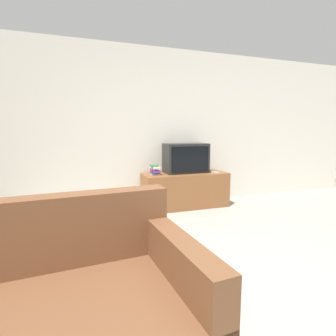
{
  "coord_description": "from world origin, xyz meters",
  "views": [
    {
      "loc": [
        -0.91,
        -1.22,
        1.26
      ],
      "look_at": [
        0.29,
        2.26,
        0.74
      ],
      "focal_mm": 28.0,
      "sensor_mm": 36.0,
      "label": 1
    }
  ],
  "objects_px": {
    "tv_stand": "(185,190)",
    "remote_on_stand": "(214,172)",
    "television": "(186,158)",
    "book_stack": "(155,170)"
  },
  "relations": [
    {
      "from": "tv_stand",
      "to": "book_stack",
      "type": "relative_size",
      "value": 6.45
    },
    {
      "from": "tv_stand",
      "to": "remote_on_stand",
      "type": "bearing_deg",
      "value": -15.41
    },
    {
      "from": "television",
      "to": "remote_on_stand",
      "type": "xyz_separation_m",
      "value": [
        0.43,
        -0.2,
        -0.23
      ]
    },
    {
      "from": "book_stack",
      "to": "remote_on_stand",
      "type": "relative_size",
      "value": 1.1
    },
    {
      "from": "book_stack",
      "to": "remote_on_stand",
      "type": "xyz_separation_m",
      "value": [
        0.98,
        -0.16,
        -0.06
      ]
    },
    {
      "from": "tv_stand",
      "to": "television",
      "type": "distance_m",
      "value": 0.53
    },
    {
      "from": "television",
      "to": "tv_stand",
      "type": "bearing_deg",
      "value": -117.72
    },
    {
      "from": "book_stack",
      "to": "tv_stand",
      "type": "bearing_deg",
      "value": -3.89
    },
    {
      "from": "television",
      "to": "remote_on_stand",
      "type": "bearing_deg",
      "value": -24.58
    },
    {
      "from": "tv_stand",
      "to": "television",
      "type": "bearing_deg",
      "value": 62.28
    }
  ]
}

